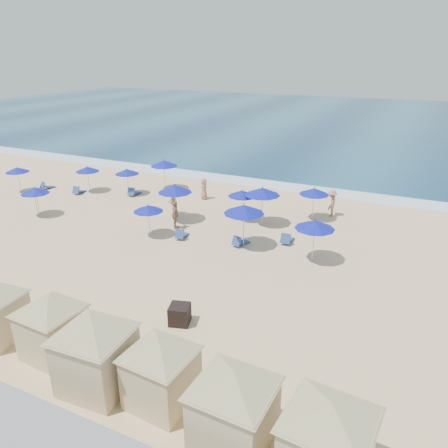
# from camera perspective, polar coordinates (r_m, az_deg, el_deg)

# --- Properties ---
(ground) EXTENTS (160.00, 160.00, 0.00)m
(ground) POSITION_cam_1_polar(r_m,az_deg,el_deg) (25.92, -10.85, -3.26)
(ground) COLOR beige
(ground) RESTS_ON ground
(ocean) EXTENTS (160.00, 80.00, 0.06)m
(ocean) POSITION_cam_1_polar(r_m,az_deg,el_deg) (75.87, 14.70, 12.90)
(ocean) COLOR navy
(ocean) RESTS_ON ground
(surf_line) EXTENTS (160.00, 2.50, 0.08)m
(surf_line) POSITION_cam_1_polar(r_m,az_deg,el_deg) (38.63, 2.67, 5.56)
(surf_line) COLOR white
(surf_line) RESTS_ON ground
(trash_bin) EXTENTS (1.04, 1.04, 0.84)m
(trash_bin) POSITION_cam_1_polar(r_m,az_deg,el_deg) (18.89, -5.81, -11.66)
(trash_bin) COLOR black
(trash_bin) RESTS_ON ground
(cabana_2) EXTENTS (4.25, 4.25, 2.67)m
(cabana_2) POSITION_cam_1_polar(r_m,az_deg,el_deg) (17.67, -21.63, -11.58)
(cabana_2) COLOR beige
(cabana_2) RESTS_ON ground
(cabana_3) EXTENTS (4.68, 4.68, 2.94)m
(cabana_3) POSITION_cam_1_polar(r_m,az_deg,el_deg) (15.62, -16.53, -14.94)
(cabana_3) COLOR beige
(cabana_3) RESTS_ON ground
(cabana_4) EXTENTS (4.17, 4.17, 2.62)m
(cabana_4) POSITION_cam_1_polar(r_m,az_deg,el_deg) (14.70, -8.29, -17.69)
(cabana_4) COLOR beige
(cabana_4) RESTS_ON ground
(cabana_5) EXTENTS (4.54, 4.54, 2.85)m
(cabana_5) POSITION_cam_1_polar(r_m,az_deg,el_deg) (13.23, 1.32, -22.02)
(cabana_5) COLOR beige
(cabana_5) RESTS_ON ground
(cabana_6) EXTENTS (4.60, 4.60, 2.89)m
(cabana_6) POSITION_cam_1_polar(r_m,az_deg,el_deg) (12.69, 13.53, -25.00)
(cabana_6) COLOR beige
(cabana_6) RESTS_ON ground
(umbrella_0) EXTENTS (1.92, 1.92, 2.18)m
(umbrella_0) POSITION_cam_1_polar(r_m,az_deg,el_deg) (37.08, -17.43, 6.86)
(umbrella_0) COLOR #A5A8AD
(umbrella_0) RESTS_ON ground
(umbrella_1) EXTENTS (1.85, 1.85, 2.11)m
(umbrella_1) POSITION_cam_1_polar(r_m,az_deg,el_deg) (32.67, -23.39, 4.01)
(umbrella_1) COLOR #A5A8AD
(umbrella_1) RESTS_ON ground
(umbrella_2) EXTENTS (1.92, 1.92, 2.19)m
(umbrella_2) POSITION_cam_1_polar(r_m,az_deg,el_deg) (35.50, -12.57, 6.72)
(umbrella_2) COLOR #A5A8AD
(umbrella_2) RESTS_ON ground
(umbrella_3) EXTENTS (1.82, 1.82, 2.07)m
(umbrella_3) POSITION_cam_1_polar(r_m,az_deg,el_deg) (32.80, -23.58, 3.98)
(umbrella_3) COLOR #A5A8AD
(umbrella_3) RESTS_ON ground
(umbrella_4) EXTENTS (2.24, 2.24, 2.55)m
(umbrella_4) POSITION_cam_1_polar(r_m,az_deg,el_deg) (36.31, -7.84, 7.87)
(umbrella_4) COLOR #A5A8AD
(umbrella_4) RESTS_ON ground
(umbrella_5) EXTENTS (2.29, 2.29, 2.61)m
(umbrella_5) POSITION_cam_1_polar(r_m,az_deg,el_deg) (29.15, -6.44, 4.60)
(umbrella_5) COLOR #A5A8AD
(umbrella_5) RESTS_ON ground
(umbrella_6) EXTENTS (1.85, 1.85, 2.11)m
(umbrella_6) POSITION_cam_1_polar(r_m,az_deg,el_deg) (27.00, -9.88, 2.04)
(umbrella_6) COLOR #A5A8AD
(umbrella_6) RESTS_ON ground
(umbrella_7) EXTENTS (1.94, 1.94, 2.20)m
(umbrella_7) POSITION_cam_1_polar(r_m,az_deg,el_deg) (29.21, 2.39, 4.03)
(umbrella_7) COLOR #A5A8AD
(umbrella_7) RESTS_ON ground
(umbrella_8) EXTENTS (2.38, 2.38, 2.70)m
(umbrella_8) POSITION_cam_1_polar(r_m,az_deg,el_deg) (24.96, 2.63, 1.95)
(umbrella_8) COLOR #A5A8AD
(umbrella_8) RESTS_ON ground
(umbrella_9) EXTENTS (2.03, 2.03, 2.31)m
(umbrella_9) POSITION_cam_1_polar(r_m,az_deg,el_deg) (29.90, 11.70, 4.19)
(umbrella_9) COLOR #A5A8AD
(umbrella_9) RESTS_ON ground
(umbrella_10) EXTENTS (2.34, 2.34, 2.66)m
(umbrella_10) POSITION_cam_1_polar(r_m,az_deg,el_deg) (28.37, 5.03, 4.27)
(umbrella_10) COLOR #A5A8AD
(umbrella_10) RESTS_ON ground
(umbrella_11) EXTENTS (2.18, 2.18, 2.48)m
(umbrella_11) POSITION_cam_1_polar(r_m,az_deg,el_deg) (23.73, 11.79, -0.07)
(umbrella_11) COLOR #A5A8AD
(umbrella_11) RESTS_ON ground
(umbrella_12) EXTENTS (1.88, 1.88, 2.14)m
(umbrella_12) POSITION_cam_1_polar(r_m,az_deg,el_deg) (39.07, -25.41, 6.42)
(umbrella_12) COLOR #A5A8AD
(umbrella_12) RESTS_ON ground
(beach_chair_0) EXTENTS (0.86, 1.30, 0.66)m
(beach_chair_0) POSITION_cam_1_polar(r_m,az_deg,el_deg) (39.48, -22.18, 4.60)
(beach_chair_0) COLOR navy
(beach_chair_0) RESTS_ON ground
(beach_chair_1) EXTENTS (0.78, 1.34, 0.69)m
(beach_chair_1) POSITION_cam_1_polar(r_m,az_deg,el_deg) (37.22, -18.47, 4.14)
(beach_chair_1) COLOR navy
(beach_chair_1) RESTS_ON ground
(beach_chair_2) EXTENTS (0.70, 1.38, 0.73)m
(beach_chair_2) POSITION_cam_1_polar(r_m,az_deg,el_deg) (35.62, -11.73, 4.08)
(beach_chair_2) COLOR navy
(beach_chair_2) RESTS_ON ground
(beach_chair_3) EXTENTS (0.78, 1.32, 0.68)m
(beach_chair_3) POSITION_cam_1_polar(r_m,az_deg,el_deg) (26.98, -5.59, -1.38)
(beach_chair_3) COLOR navy
(beach_chair_3) RESTS_ON ground
(beach_chair_4) EXTENTS (0.81, 1.32, 0.67)m
(beach_chair_4) POSITION_cam_1_polar(r_m,az_deg,el_deg) (25.89, 2.07, -2.32)
(beach_chair_4) COLOR navy
(beach_chair_4) RESTS_ON ground
(beach_chair_5) EXTENTS (0.63, 1.34, 0.73)m
(beach_chair_5) POSITION_cam_1_polar(r_m,az_deg,el_deg) (26.46, 8.22, -1.96)
(beach_chair_5) COLOR navy
(beach_chair_5) RESTS_ON ground
(beachgoer_0) EXTENTS (0.94, 1.06, 1.82)m
(beachgoer_0) POSITION_cam_1_polar(r_m,az_deg,el_deg) (30.79, -6.79, 2.88)
(beachgoer_0) COLOR #A7795C
(beachgoer_0) RESTS_ON ground
(beachgoer_1) EXTENTS (0.88, 1.18, 1.87)m
(beachgoer_1) POSITION_cam_1_polar(r_m,az_deg,el_deg) (28.22, -6.38, 1.17)
(beachgoer_1) COLOR #A7795C
(beachgoer_1) RESTS_ON ground
(beachgoer_2) EXTENTS (0.72, 1.22, 1.87)m
(beachgoer_2) POSITION_cam_1_polar(r_m,az_deg,el_deg) (31.15, 13.87, 2.65)
(beachgoer_2) COLOR #A7795C
(beachgoer_2) RESTS_ON ground
(beachgoer_3) EXTENTS (0.73, 0.92, 1.65)m
(beachgoer_3) POSITION_cam_1_polar(r_m,az_deg,el_deg) (33.89, -2.62, 4.62)
(beachgoer_3) COLOR #A7795C
(beachgoer_3) RESTS_ON ground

